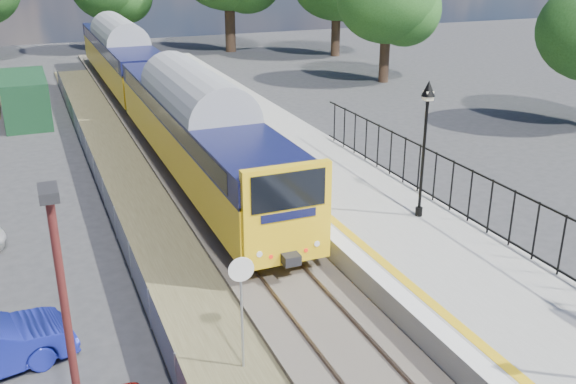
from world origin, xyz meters
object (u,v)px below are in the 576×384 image
victorian_lamp_north (426,118)px  train (149,81)px  speed_sign (242,294)px  carpark_lamp (73,366)px

victorian_lamp_north → train: (-5.30, 19.19, -1.96)m
speed_sign → victorian_lamp_north: bearing=34.6°
speed_sign → carpark_lamp: bearing=-130.4°
speed_sign → carpark_lamp: size_ratio=0.46×
speed_sign → carpark_lamp: carpark_lamp is taller
victorian_lamp_north → carpark_lamp: (-11.61, -8.38, -0.54)m
train → carpark_lamp: carpark_lamp is taller
speed_sign → carpark_lamp: 5.66m
train → carpark_lamp: size_ratio=6.25×
train → speed_sign: size_ratio=13.68×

